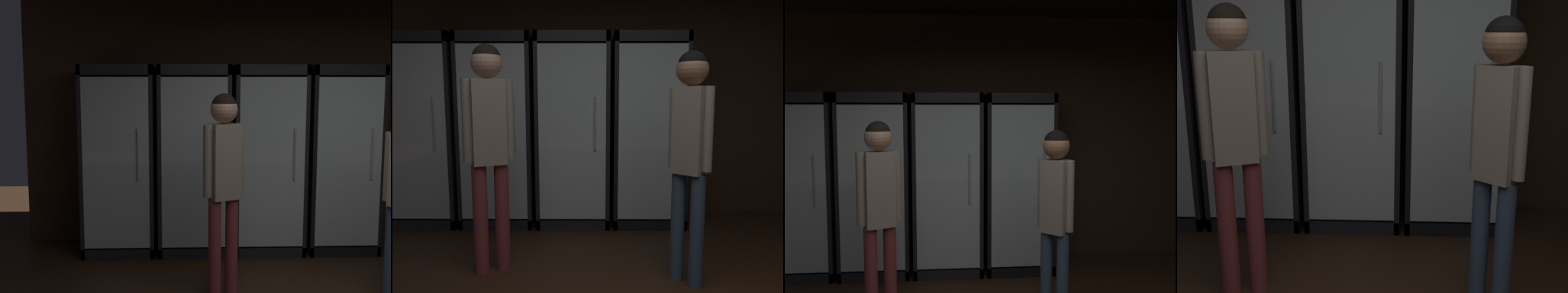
# 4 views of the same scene
# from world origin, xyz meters

# --- Properties ---
(wall_back) EXTENTS (6.00, 0.06, 2.80)m
(wall_back) POSITION_xyz_m (0.00, 3.03, 1.40)
(wall_back) COLOR #382619
(wall_back) RESTS_ON ground
(cooler_far_left) EXTENTS (0.72, 0.65, 1.90)m
(cooler_far_left) POSITION_xyz_m (-1.96, 2.71, 0.93)
(cooler_far_left) COLOR black
(cooler_far_left) RESTS_ON ground
(cooler_left) EXTENTS (0.72, 0.65, 1.90)m
(cooler_left) POSITION_xyz_m (-1.20, 2.71, 0.93)
(cooler_left) COLOR black
(cooler_left) RESTS_ON ground
(cooler_center) EXTENTS (0.72, 0.65, 1.90)m
(cooler_center) POSITION_xyz_m (-0.45, 2.71, 0.93)
(cooler_center) COLOR black
(cooler_center) RESTS_ON ground
(cooler_right) EXTENTS (0.72, 0.65, 1.90)m
(cooler_right) POSITION_xyz_m (0.31, 2.71, 0.93)
(cooler_right) COLOR black
(cooler_right) RESTS_ON ground
(shopper_near) EXTENTS (0.33, 0.23, 1.64)m
(shopper_near) POSITION_xyz_m (-1.00, 1.52, 1.03)
(shopper_near) COLOR brown
(shopper_near) RESTS_ON ground
(shopper_far) EXTENTS (0.24, 0.24, 1.57)m
(shopper_far) POSITION_xyz_m (0.38, 1.36, 1.00)
(shopper_far) COLOR #384C66
(shopper_far) RESTS_ON ground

